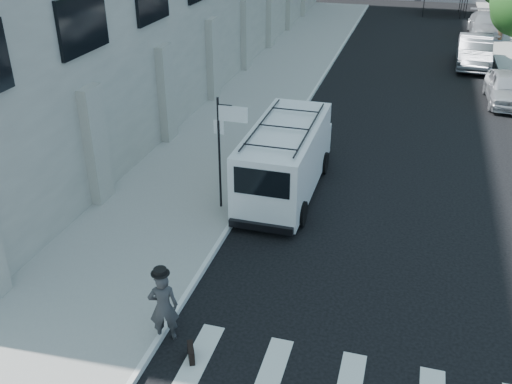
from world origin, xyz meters
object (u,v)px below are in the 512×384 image
Objects in this scene: briefcase at (191,353)px; cargo_van at (286,158)px; suitcase at (274,211)px; parked_car_b at (474,52)px; businessman at (163,307)px; parked_car_c at (485,25)px; parked_car_a at (506,88)px.

briefcase is 0.07× the size of cargo_van.
suitcase is 2.21m from cargo_van.
parked_car_b is at bearing 79.24° from suitcase.
cargo_van is at bearing 61.04° from briefcase.
businessman is at bearing -105.12° from parked_car_b.
parked_car_b is 1.01× the size of parked_car_c.
cargo_van is 27.19m from parked_car_c.
parked_car_c reaches higher than parked_car_a.
suitcase is at bearing -106.78° from parked_car_b.
parked_car_b reaches higher than suitcase.
briefcase is at bearing -84.94° from suitcase.
suitcase is at bearing -85.89° from cargo_van.
parked_car_c reaches higher than suitcase.
cargo_van is 1.21× the size of parked_car_b.
parked_car_b is (-1.13, 6.24, 0.11)m from parked_car_a.
suitcase reaches higher than briefcase.
parked_car_a is (7.66, 13.42, 0.39)m from suitcase.
cargo_van is at bearing -108.55° from parked_car_c.
businessman is 3.97× the size of briefcase.
briefcase is 26.56m from parked_car_b.
businessman is at bearing -92.99° from suitcase.
parked_car_a is (7.80, 11.39, -0.47)m from cargo_van.
businessman is 0.41× the size of parked_car_a.
suitcase is (1.04, 5.56, -0.54)m from businessman.
parked_car_c is (7.93, 34.08, 0.56)m from briefcase.
cargo_van reaches higher than businessman.
parked_car_c is at bearing 88.38° from parked_car_a.
parked_car_b is (6.53, 19.66, 0.49)m from suitcase.
businessman is 34.74m from parked_car_c.
parked_car_a is at bearing 55.84° from cargo_van.
parked_car_c is (0.00, 14.66, 0.00)m from parked_car_a.
parked_car_b is (6.67, 17.63, -0.36)m from cargo_van.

